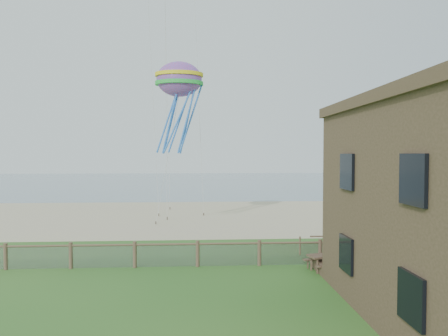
# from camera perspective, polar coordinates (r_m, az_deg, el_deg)

# --- Properties ---
(ground) EXTENTS (160.00, 160.00, 0.00)m
(ground) POSITION_cam_1_polar(r_m,az_deg,el_deg) (14.19, -4.01, -20.52)
(ground) COLOR #255D1F
(ground) RESTS_ON ground
(sand_beach) EXTENTS (72.00, 20.00, 0.02)m
(sand_beach) POSITION_cam_1_polar(r_m,az_deg,el_deg) (35.53, -3.56, -6.79)
(sand_beach) COLOR #BAB187
(sand_beach) RESTS_ON ground
(ocean) EXTENTS (160.00, 68.00, 0.02)m
(ocean) POSITION_cam_1_polar(r_m,az_deg,el_deg) (79.30, -3.40, -1.93)
(ocean) COLOR slate
(ocean) RESTS_ON ground
(chainlink_fence) EXTENTS (36.20, 0.20, 1.25)m
(chainlink_fence) POSITION_cam_1_polar(r_m,az_deg,el_deg) (19.73, -3.79, -12.34)
(chainlink_fence) COLOR brown
(chainlink_fence) RESTS_ON ground
(picnic_table) EXTENTS (2.22, 1.89, 0.81)m
(picnic_table) POSITION_cam_1_polar(r_m,az_deg,el_deg) (19.70, 14.69, -12.85)
(picnic_table) COLOR brown
(picnic_table) RESTS_ON ground
(octopus_kite) EXTENTS (3.36, 2.39, 6.88)m
(octopus_kite) POSITION_cam_1_polar(r_m,az_deg,el_deg) (28.18, -6.41, 8.96)
(octopus_kite) COLOR #E82469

